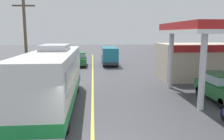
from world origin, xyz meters
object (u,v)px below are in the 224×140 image
at_px(car_at_pump, 220,86).
at_px(car_trailing_behind_bus, 80,58).
at_px(minibus_opposing_lane, 109,54).
at_px(coach_bus_main, 54,78).

distance_m(car_at_pump, car_trailing_behind_bus, 19.71).
bearing_deg(car_trailing_behind_bus, minibus_opposing_lane, 12.20).
height_order(coach_bus_main, car_at_pump, coach_bus_main).
bearing_deg(car_at_pump, minibus_opposing_lane, 108.57).
relative_size(coach_bus_main, minibus_opposing_lane, 1.80).
height_order(car_at_pump, car_trailing_behind_bus, same).
distance_m(coach_bus_main, minibus_opposing_lane, 18.70).
bearing_deg(minibus_opposing_lane, coach_bus_main, -104.27).
distance_m(coach_bus_main, car_at_pump, 10.63).
bearing_deg(car_trailing_behind_bus, coach_bus_main, -92.00).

